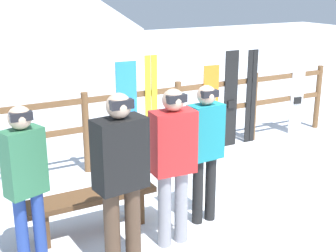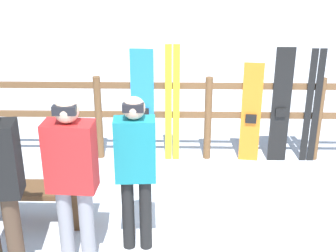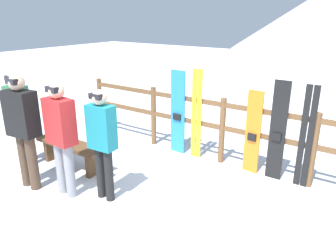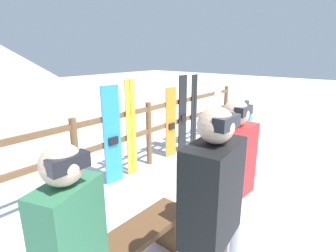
# 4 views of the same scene
# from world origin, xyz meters

# --- Properties ---
(ground_plane) EXTENTS (40.00, 40.00, 0.00)m
(ground_plane) POSITION_xyz_m (0.00, 0.00, 0.00)
(ground_plane) COLOR white
(fence) EXTENTS (6.09, 0.10, 1.18)m
(fence) POSITION_xyz_m (-0.00, 2.01, 0.71)
(fence) COLOR brown
(fence) RESTS_ON ground
(bench) EXTENTS (1.43, 0.36, 0.44)m
(bench) POSITION_xyz_m (-2.02, 0.37, 0.33)
(bench) COLOR brown
(bench) RESTS_ON ground
(person_teal) EXTENTS (0.39, 0.23, 1.60)m
(person_teal) POSITION_xyz_m (-0.81, -0.03, 0.94)
(person_teal) COLOR black
(person_teal) RESTS_ON ground
(person_black) EXTENTS (0.50, 0.31, 1.73)m
(person_black) POSITION_xyz_m (-1.99, -0.45, 1.00)
(person_black) COLOR #4C3828
(person_black) RESTS_ON ground
(person_red) EXTENTS (0.45, 0.27, 1.67)m
(person_red) POSITION_xyz_m (-1.35, -0.28, 0.97)
(person_red) COLOR gray
(person_red) RESTS_ON ground
(snowboard_blue) EXTENTS (0.31, 0.07, 1.57)m
(snowboard_blue) POSITION_xyz_m (-0.89, 1.95, 0.78)
(snowboard_blue) COLOR #288CE0
(snowboard_blue) RESTS_ON ground
(ski_pair_yellow) EXTENTS (0.20, 0.02, 1.63)m
(ski_pair_yellow) POSITION_xyz_m (-0.49, 1.95, 0.81)
(ski_pair_yellow) COLOR yellow
(ski_pair_yellow) RESTS_ON ground
(snowboard_orange) EXTENTS (0.27, 0.08, 1.39)m
(snowboard_orange) POSITION_xyz_m (0.57, 1.95, 0.69)
(snowboard_orange) COLOR orange
(snowboard_orange) RESTS_ON ground
(snowboard_black_stripe) EXTENTS (0.25, 0.05, 1.60)m
(snowboard_black_stripe) POSITION_xyz_m (0.96, 1.95, 0.79)
(snowboard_black_stripe) COLOR black
(snowboard_black_stripe) RESTS_ON ground
(ski_pair_black) EXTENTS (0.19, 0.02, 1.58)m
(ski_pair_black) POSITION_xyz_m (1.38, 1.95, 0.79)
(ski_pair_black) COLOR black
(ski_pair_black) RESTS_ON ground
(snowboard_white) EXTENTS (0.26, 0.08, 1.36)m
(snowboard_white) POSITION_xyz_m (2.42, 1.95, 0.68)
(snowboard_white) COLOR white
(snowboard_white) RESTS_ON ground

